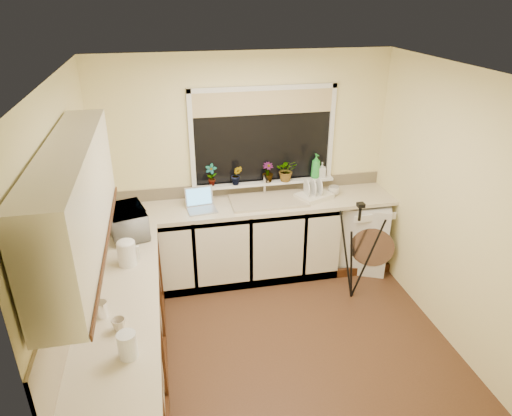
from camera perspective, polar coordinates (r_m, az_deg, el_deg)
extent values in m
plane|color=#513020|center=(4.51, 2.41, -16.25)|extent=(3.20, 3.20, 0.00)
plane|color=white|center=(3.43, 3.18, 16.14)|extent=(3.20, 3.20, 0.00)
plane|color=#FBEDA7|center=(5.16, -1.38, 5.24)|extent=(3.20, 0.00, 3.20)
plane|color=#FBEDA7|center=(2.65, 11.14, -17.19)|extent=(3.20, 0.00, 3.20)
plane|color=#FBEDA7|center=(3.79, -21.51, -4.46)|extent=(0.00, 3.00, 3.00)
plane|color=#FBEDA7|center=(4.46, 23.09, -0.21)|extent=(0.00, 3.00, 3.00)
cube|color=silver|center=(5.18, -4.23, -4.45)|extent=(2.55, 0.60, 0.86)
cube|color=silver|center=(3.94, -15.78, -16.39)|extent=(0.54, 2.40, 0.86)
cube|color=beige|center=(5.02, -0.71, 0.38)|extent=(3.20, 0.60, 0.04)
cube|color=beige|center=(3.67, -16.61, -11.09)|extent=(0.60, 2.40, 0.04)
cube|color=silver|center=(3.11, -21.40, 0.95)|extent=(0.28, 1.90, 0.70)
cube|color=beige|center=(3.58, -21.72, -8.18)|extent=(0.02, 2.40, 0.45)
cube|color=beige|center=(5.24, -1.32, 2.57)|extent=(3.20, 0.02, 0.14)
cube|color=black|center=(5.08, 0.86, 8.78)|extent=(1.50, 0.02, 1.00)
cube|color=tan|center=(4.96, 0.95, 12.86)|extent=(1.50, 0.02, 0.25)
cube|color=white|center=(5.20, 0.96, 3.16)|extent=(1.60, 0.14, 0.03)
cube|color=tan|center=(5.04, 1.52, 0.92)|extent=(0.82, 0.46, 0.03)
cylinder|color=silver|center=(5.16, 1.08, 2.81)|extent=(0.03, 0.03, 0.24)
cube|color=silver|center=(5.57, 12.87, -3.03)|extent=(0.76, 0.75, 0.83)
cube|color=#9F9FA7|center=(4.86, -6.66, -0.28)|extent=(0.32, 0.25, 0.02)
cube|color=#50A1DB|center=(4.93, -7.05, 1.47)|extent=(0.30, 0.09, 0.20)
cylinder|color=white|center=(4.02, -15.63, -5.44)|extent=(0.16, 0.16, 0.20)
cube|color=silver|center=(5.16, 7.18, 1.46)|extent=(0.44, 0.40, 0.05)
cylinder|color=white|center=(3.11, -15.57, -16.00)|extent=(0.12, 0.12, 0.18)
cylinder|color=white|center=(3.50, -18.51, -11.75)|extent=(0.09, 0.09, 0.12)
imported|color=silver|center=(4.48, -15.56, -1.67)|extent=(0.44, 0.54, 0.26)
imported|color=#999999|center=(5.06, -5.54, 4.08)|extent=(0.15, 0.12, 0.25)
imported|color=#999999|center=(5.07, -2.41, 4.06)|extent=(0.14, 0.12, 0.22)
imported|color=#999999|center=(5.15, 1.46, 4.42)|extent=(0.14, 0.14, 0.22)
imported|color=#999999|center=(5.18, 3.78, 4.69)|extent=(0.26, 0.23, 0.25)
imported|color=green|center=(5.30, 7.39, 5.16)|extent=(0.13, 0.13, 0.28)
imported|color=#999999|center=(5.33, 8.14, 4.68)|extent=(0.10, 0.10, 0.18)
imported|color=beige|center=(5.27, 9.58, 2.11)|extent=(0.16, 0.16, 0.10)
imported|color=beige|center=(3.35, -16.58, -13.60)|extent=(0.10, 0.10, 0.09)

